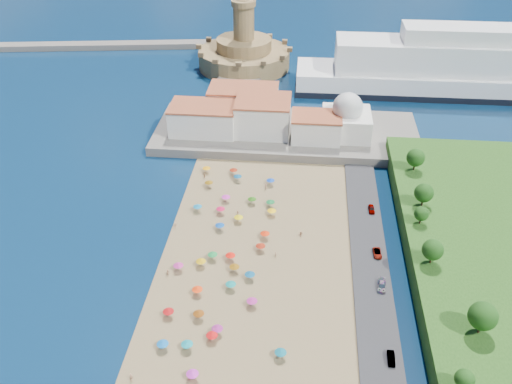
# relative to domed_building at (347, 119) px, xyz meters

# --- Properties ---
(ground) EXTENTS (700.00, 700.00, 0.00)m
(ground) POSITION_rel_domed_building_xyz_m (-30.00, -71.00, -8.97)
(ground) COLOR #071938
(ground) RESTS_ON ground
(terrace) EXTENTS (90.00, 36.00, 3.00)m
(terrace) POSITION_rel_domed_building_xyz_m (-20.00, 2.00, -7.47)
(terrace) COLOR #59544C
(terrace) RESTS_ON ground
(jetty) EXTENTS (18.00, 70.00, 2.40)m
(jetty) POSITION_rel_domed_building_xyz_m (-42.00, 37.00, -7.77)
(jetty) COLOR #59544C
(jetty) RESTS_ON ground
(breakwater) EXTENTS (199.03, 34.77, 2.60)m
(breakwater) POSITION_rel_domed_building_xyz_m (-140.00, 82.00, -7.67)
(breakwater) COLOR #59544C
(breakwater) RESTS_ON ground
(waterfront_buildings) EXTENTS (57.00, 29.00, 11.00)m
(waterfront_buildings) POSITION_rel_domed_building_xyz_m (-33.05, 2.64, -1.10)
(waterfront_buildings) COLOR silver
(waterfront_buildings) RESTS_ON terrace
(domed_building) EXTENTS (16.00, 16.00, 15.00)m
(domed_building) POSITION_rel_domed_building_xyz_m (0.00, 0.00, 0.00)
(domed_building) COLOR silver
(domed_building) RESTS_ON terrace
(fortress) EXTENTS (40.00, 40.00, 32.40)m
(fortress) POSITION_rel_domed_building_xyz_m (-42.00, 67.00, -2.29)
(fortress) COLOR #9F7C4F
(fortress) RESTS_ON ground
(cruise_ship) EXTENTS (150.91, 23.08, 32.96)m
(cruise_ship) POSITION_rel_domed_building_xyz_m (57.02, 46.98, 0.79)
(cruise_ship) COLOR black
(cruise_ship) RESTS_ON ground
(beach_parasols) EXTENTS (31.92, 115.87, 2.20)m
(beach_parasols) POSITION_rel_domed_building_xyz_m (-31.18, -80.47, -6.83)
(beach_parasols) COLOR gray
(beach_parasols) RESTS_ON beach
(beachgoers) EXTENTS (34.98, 99.35, 1.89)m
(beachgoers) POSITION_rel_domed_building_xyz_m (-32.70, -73.95, -7.85)
(beachgoers) COLOR tan
(beachgoers) RESTS_ON beach
(parked_cars) EXTENTS (2.42, 71.13, 1.36)m
(parked_cars) POSITION_rel_domed_building_xyz_m (6.00, -73.29, -7.62)
(parked_cars) COLOR gray
(parked_cars) RESTS_ON promenade
(hillside_trees) EXTENTS (12.42, 109.91, 7.52)m
(hillside_trees) POSITION_rel_domed_building_xyz_m (18.55, -81.47, 1.09)
(hillside_trees) COLOR #382314
(hillside_trees) RESTS_ON hillside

